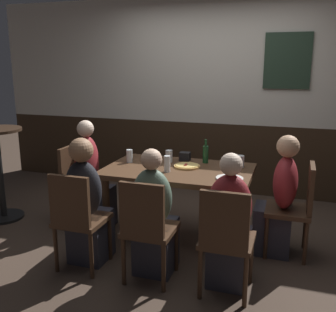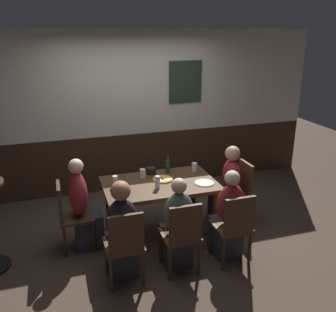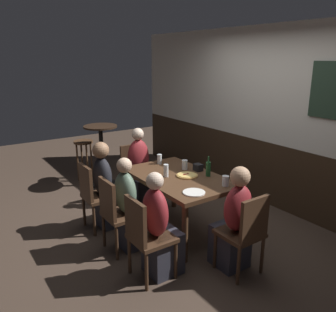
{
  "view_description": "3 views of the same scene",
  "coord_description": "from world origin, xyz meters",
  "px_view_note": "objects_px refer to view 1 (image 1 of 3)",
  "views": [
    {
      "loc": [
        1.05,
        -3.53,
        1.76
      ],
      "look_at": [
        -0.08,
        -0.08,
        0.88
      ],
      "focal_mm": 41.44,
      "sensor_mm": 36.0,
      "label": 1
    },
    {
      "loc": [
        -1.2,
        -4.12,
        2.6
      ],
      "look_at": [
        0.11,
        -0.0,
        1.09
      ],
      "focal_mm": 39.1,
      "sensor_mm": 36.0,
      "label": 2
    },
    {
      "loc": [
        3.22,
        -2.36,
        2.16
      ],
      "look_at": [
        -0.17,
        -0.05,
        0.96
      ],
      "focal_mm": 36.52,
      "sensor_mm": 36.0,
      "label": 3
    }
  ],
  "objects_px": {
    "pizza": "(187,166)",
    "tumbler_short": "(129,157)",
    "person_mid_near": "(154,222)",
    "beer_glass_half": "(169,157)",
    "plate_white_large": "(230,178)",
    "beer_bottle_green": "(206,154)",
    "chair_head_west": "(79,181)",
    "condiment_caddy": "(185,156)",
    "dining_table": "(178,177)",
    "person_head_west": "(92,183)",
    "pint_glass_pale": "(240,162)",
    "chair_left_near": "(77,216)",
    "person_right_near": "(229,232)",
    "person_head_east": "(278,204)",
    "chair_head_east": "(297,205)",
    "person_left_near": "(87,210)",
    "chair_mid_near": "(147,226)",
    "chair_right_near": "(226,236)",
    "highball_clear": "(167,165)"
  },
  "relations": [
    {
      "from": "chair_left_near",
      "to": "person_mid_near",
      "type": "bearing_deg",
      "value": 14.62
    },
    {
      "from": "beer_glass_half",
      "to": "plate_white_large",
      "type": "height_order",
      "value": "beer_glass_half"
    },
    {
      "from": "pizza",
      "to": "beer_glass_half",
      "type": "distance_m",
      "value": 0.28
    },
    {
      "from": "chair_left_near",
      "to": "plate_white_large",
      "type": "height_order",
      "value": "chair_left_near"
    },
    {
      "from": "chair_mid_near",
      "to": "person_left_near",
      "type": "distance_m",
      "value": 0.65
    },
    {
      "from": "beer_glass_half",
      "to": "pint_glass_pale",
      "type": "distance_m",
      "value": 0.74
    },
    {
      "from": "person_head_west",
      "to": "pint_glass_pale",
      "type": "bearing_deg",
      "value": 8.89
    },
    {
      "from": "dining_table",
      "to": "beer_glass_half",
      "type": "bearing_deg",
      "value": 127.69
    },
    {
      "from": "chair_head_west",
      "to": "person_right_near",
      "type": "relative_size",
      "value": 0.79
    },
    {
      "from": "chair_left_near",
      "to": "person_head_east",
      "type": "relative_size",
      "value": 0.78
    },
    {
      "from": "beer_glass_half",
      "to": "chair_head_east",
      "type": "bearing_deg",
      "value": -9.45
    },
    {
      "from": "person_head_west",
      "to": "chair_head_west",
      "type": "bearing_deg",
      "value": 180.0
    },
    {
      "from": "chair_left_near",
      "to": "condiment_caddy",
      "type": "height_order",
      "value": "chair_left_near"
    },
    {
      "from": "chair_head_west",
      "to": "condiment_caddy",
      "type": "bearing_deg",
      "value": 16.38
    },
    {
      "from": "pint_glass_pale",
      "to": "person_right_near",
      "type": "bearing_deg",
      "value": -86.4
    },
    {
      "from": "chair_mid_near",
      "to": "person_left_near",
      "type": "relative_size",
      "value": 0.77
    },
    {
      "from": "person_right_near",
      "to": "pint_glass_pale",
      "type": "height_order",
      "value": "person_right_near"
    },
    {
      "from": "tumbler_short",
      "to": "beer_glass_half",
      "type": "bearing_deg",
      "value": 20.11
    },
    {
      "from": "dining_table",
      "to": "chair_left_near",
      "type": "bearing_deg",
      "value": -126.21
    },
    {
      "from": "person_right_near",
      "to": "person_head_east",
      "type": "bearing_deg",
      "value": 64.08
    },
    {
      "from": "pizza",
      "to": "tumbler_short",
      "type": "bearing_deg",
      "value": -179.73
    },
    {
      "from": "dining_table",
      "to": "person_left_near",
      "type": "distance_m",
      "value": 0.96
    },
    {
      "from": "person_right_near",
      "to": "beer_bottle_green",
      "type": "height_order",
      "value": "person_right_near"
    },
    {
      "from": "pizza",
      "to": "chair_mid_near",
      "type": "bearing_deg",
      "value": -94.04
    },
    {
      "from": "person_mid_near",
      "to": "pizza",
      "type": "xyz_separation_m",
      "value": [
        0.07,
        0.77,
        0.29
      ]
    },
    {
      "from": "pizza",
      "to": "dining_table",
      "type": "bearing_deg",
      "value": -130.61
    },
    {
      "from": "beer_bottle_green",
      "to": "chair_head_west",
      "type": "bearing_deg",
      "value": -167.4
    },
    {
      "from": "chair_head_east",
      "to": "chair_head_west",
      "type": "distance_m",
      "value": 2.26
    },
    {
      "from": "chair_left_near",
      "to": "person_right_near",
      "type": "relative_size",
      "value": 0.79
    },
    {
      "from": "tumbler_short",
      "to": "beer_bottle_green",
      "type": "bearing_deg",
      "value": 16.46
    },
    {
      "from": "chair_left_near",
      "to": "chair_mid_near",
      "type": "distance_m",
      "value": 0.63
    },
    {
      "from": "dining_table",
      "to": "person_left_near",
      "type": "height_order",
      "value": "person_left_near"
    },
    {
      "from": "person_head_west",
      "to": "person_left_near",
      "type": "xyz_separation_m",
      "value": [
        0.34,
        -0.7,
        -0.0
      ]
    },
    {
      "from": "pint_glass_pale",
      "to": "plate_white_large",
      "type": "relative_size",
      "value": 0.48
    },
    {
      "from": "chair_head_west",
      "to": "person_left_near",
      "type": "height_order",
      "value": "person_left_near"
    },
    {
      "from": "dining_table",
      "to": "chair_head_west",
      "type": "xyz_separation_m",
      "value": [
        -1.13,
        0.0,
        -0.15
      ]
    },
    {
      "from": "chair_mid_near",
      "to": "pint_glass_pale",
      "type": "bearing_deg",
      "value": 62.6
    },
    {
      "from": "person_head_west",
      "to": "beer_glass_half",
      "type": "distance_m",
      "value": 0.89
    },
    {
      "from": "highball_clear",
      "to": "pint_glass_pale",
      "type": "relative_size",
      "value": 1.32
    },
    {
      "from": "beer_bottle_green",
      "to": "beer_glass_half",
      "type": "bearing_deg",
      "value": -167.5
    },
    {
      "from": "chair_mid_near",
      "to": "chair_right_near",
      "type": "relative_size",
      "value": 1.0
    },
    {
      "from": "chair_right_near",
      "to": "highball_clear",
      "type": "height_order",
      "value": "highball_clear"
    },
    {
      "from": "person_head_west",
      "to": "plate_white_large",
      "type": "bearing_deg",
      "value": -7.12
    },
    {
      "from": "condiment_caddy",
      "to": "plate_white_large",
      "type": "bearing_deg",
      "value": -42.45
    },
    {
      "from": "tumbler_short",
      "to": "person_mid_near",
      "type": "bearing_deg",
      "value": -54.27
    },
    {
      "from": "chair_head_west",
      "to": "condiment_caddy",
      "type": "relative_size",
      "value": 8.0
    },
    {
      "from": "person_left_near",
      "to": "person_mid_near",
      "type": "bearing_deg",
      "value": 0.23
    },
    {
      "from": "person_mid_near",
      "to": "beer_bottle_green",
      "type": "distance_m",
      "value": 1.09
    },
    {
      "from": "beer_glass_half",
      "to": "pizza",
      "type": "bearing_deg",
      "value": -30.76
    },
    {
      "from": "chair_right_near",
      "to": "person_head_east",
      "type": "xyz_separation_m",
      "value": [
        0.34,
        0.86,
        -0.02
      ]
    }
  ]
}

